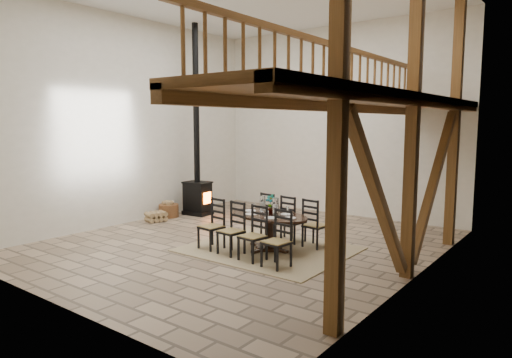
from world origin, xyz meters
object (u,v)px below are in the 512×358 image
Objects in this scene: wood_stove at (197,173)px; log_basket at (169,210)px; dining_table at (266,232)px; log_stack at (156,217)px.

wood_stove reaches higher than log_basket.
wood_stove is 1.22m from log_basket.
wood_stove is at bearing 160.35° from dining_table.
log_basket is (-3.90, 1.03, -0.18)m from dining_table.
log_basket is at bearing -123.34° from wood_stove.
log_stack is at bearing 179.54° from dining_table.
log_basket is (-0.37, -0.70, -0.93)m from wood_stove.
log_basket is 0.89× the size of log_stack.
wood_stove is 9.69× the size of log_basket.
dining_table reaches higher than log_basket.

